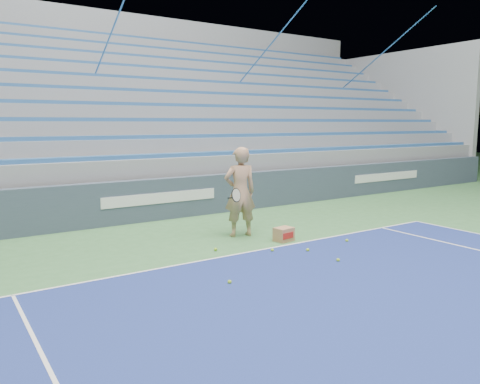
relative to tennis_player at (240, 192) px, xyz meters
name	(u,v)px	position (x,y,z in m)	size (l,w,h in m)	color
sponsor_barrier	(159,199)	(-0.78, 2.74, -0.47)	(30.00, 0.32, 1.10)	#384556
bleachers	(93,129)	(-0.78, 8.46, 1.34)	(31.00, 9.15, 7.30)	gray
tennis_player	(240,192)	(0.00, 0.00, 0.00)	(1.02, 0.94, 2.03)	tan
ball_box	(284,234)	(0.54, -0.91, -0.87)	(0.44, 0.36, 0.30)	#AA7852
tennis_ball_0	(308,250)	(0.41, -1.85, -0.98)	(0.07, 0.07, 0.07)	#9DCF2A
tennis_ball_1	(272,250)	(-0.19, -1.47, -0.98)	(0.07, 0.07, 0.07)	#9DCF2A
tennis_ball_2	(230,282)	(-1.92, -2.60, -0.98)	(0.07, 0.07, 0.07)	#9DCF2A
tennis_ball_3	(347,240)	(1.63, -1.74, -0.98)	(0.07, 0.07, 0.07)	#9DCF2A
tennis_ball_4	(278,236)	(0.65, -0.56, -0.98)	(0.07, 0.07, 0.07)	#9DCF2A
tennis_ball_5	(216,249)	(-1.11, -0.79, -0.98)	(0.07, 0.07, 0.07)	#9DCF2A
tennis_ball_6	(338,260)	(0.41, -2.69, -0.98)	(0.07, 0.07, 0.07)	#9DCF2A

